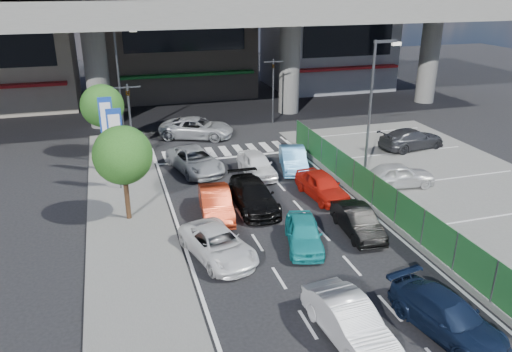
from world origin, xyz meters
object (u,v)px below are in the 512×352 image
object	(u,v)px
sedan_white_mid_left	(218,244)
taxi_orange_left	(216,203)
kei_truck_front_right	(293,159)
hatch_white_back_mid	(349,321)
minivan_navy_back	(447,316)
taxi_teal_mid	(304,233)
tree_far	(102,106)
traffic_cone	(378,186)
signboard_far	(107,124)
traffic_light_left	(129,105)
tree_near	(123,155)
street_lamp_left	(121,74)
parked_sedan_white	(398,175)
traffic_light_right	(273,75)
signboard_near	(116,138)
sedan_black_mid	(253,195)
parked_sedan_dgrey	(412,139)
taxi_orange_right	(322,185)
wagon_silver_front_left	(195,160)
street_lamp_right	(374,98)
sedan_white_front_mid	(257,164)
crossing_wagon_silver	(197,128)
hatch_black_mid_right	(358,221)

from	to	relation	value
sedan_white_mid_left	taxi_orange_left	bearing A→B (deg)	64.40
kei_truck_front_right	hatch_white_back_mid	bearing A→B (deg)	-89.98
minivan_navy_back	taxi_teal_mid	world-z (taller)	minivan_navy_back
tree_far	traffic_cone	size ratio (longest dim) A/B	6.37
minivan_navy_back	signboard_far	bearing A→B (deg)	107.44
taxi_orange_left	sedan_white_mid_left	bearing A→B (deg)	-95.22
traffic_light_left	kei_truck_front_right	distance (m)	10.66
tree_near	sedan_white_mid_left	bearing A→B (deg)	-53.97
street_lamp_left	parked_sedan_white	xyz separation A→B (m)	(14.29, -14.11, -4.02)
traffic_light_left	tree_far	bearing A→B (deg)	122.62
traffic_light_right	signboard_near	size ratio (longest dim) A/B	1.11
kei_truck_front_right	sedan_black_mid	bearing A→B (deg)	-116.44
parked_sedan_dgrey	kei_truck_front_right	bearing A→B (deg)	90.37
taxi_orange_right	traffic_cone	xyz separation A→B (m)	(3.16, -0.45, -0.25)
wagon_silver_front_left	sedan_white_mid_left	bearing A→B (deg)	-108.13
traffic_light_left	minivan_navy_back	size ratio (longest dim) A/B	1.17
sedan_white_mid_left	street_lamp_right	bearing A→B (deg)	17.66
signboard_far	sedan_white_front_mid	distance (m)	9.22
street_lamp_left	traffic_light_left	bearing A→B (deg)	-88.80
street_lamp_right	tree_near	world-z (taller)	street_lamp_right
taxi_teal_mid	wagon_silver_front_left	distance (m)	11.05
signboard_near	taxi_teal_mid	world-z (taller)	signboard_near
wagon_silver_front_left	traffic_light_right	bearing A→B (deg)	35.52
taxi_orange_right	wagon_silver_front_left	xyz separation A→B (m)	(-5.87, 5.93, 0.00)
signboard_far	parked_sedan_white	distance (m)	17.26
signboard_far	hatch_white_back_mid	distance (m)	19.50
traffic_light_left	traffic_light_right	distance (m)	13.63
sedan_white_front_mid	traffic_light_right	bearing A→B (deg)	65.51
minivan_navy_back	signboard_near	bearing A→B (deg)	110.83
street_lamp_left	crossing_wagon_silver	xyz separation A→B (m)	(5.07, -1.35, -4.01)
street_lamp_right	taxi_orange_right	world-z (taller)	street_lamp_right
street_lamp_right	taxi_teal_mid	distance (m)	10.58
traffic_light_right	street_lamp_left	world-z (taller)	street_lamp_left
taxi_teal_mid	parked_sedan_dgrey	xyz separation A→B (m)	(12.25, 10.51, 0.13)
signboard_far	hatch_black_mid_right	size ratio (longest dim) A/B	1.23
traffic_light_left	tree_far	world-z (taller)	traffic_light_left
street_lamp_left	signboard_far	distance (m)	7.32
sedan_white_front_mid	taxi_teal_mid	bearing A→B (deg)	-94.58
minivan_navy_back	hatch_black_mid_right	xyz separation A→B (m)	(0.44, 7.19, -0.01)
street_lamp_left	hatch_white_back_mid	world-z (taller)	street_lamp_left
signboard_far	sedan_white_mid_left	xyz separation A→B (m)	(4.04, -11.72, -2.45)
tree_far	sedan_white_front_mid	xyz separation A→B (m)	(8.60, -6.48, -2.70)
hatch_black_mid_right	crossing_wagon_silver	bearing A→B (deg)	108.41
crossing_wagon_silver	taxi_orange_right	bearing A→B (deg)	-137.65
minivan_navy_back	traffic_cone	xyz separation A→B (m)	(3.71, 11.10, -0.21)
tree_far	taxi_orange_left	xyz separation A→B (m)	(5.02, -11.28, -2.70)
traffic_cone	sedan_white_mid_left	bearing A→B (deg)	-157.52
hatch_black_mid_right	tree_near	bearing A→B (deg)	160.08
hatch_black_mid_right	taxi_orange_left	world-z (taller)	taxi_orange_left
street_lamp_right	taxi_orange_right	xyz separation A→B (m)	(-3.94, -2.16, -4.08)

